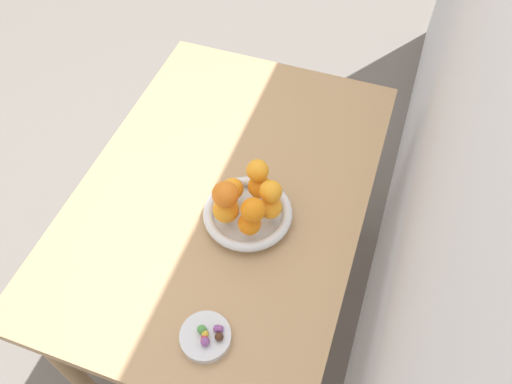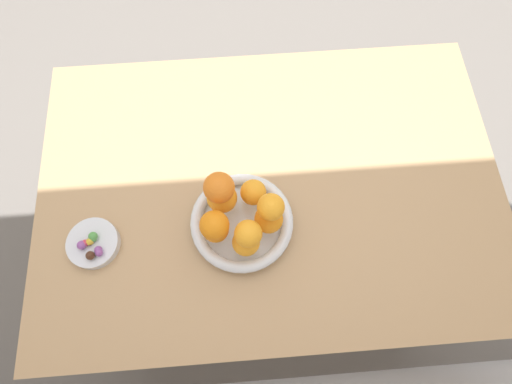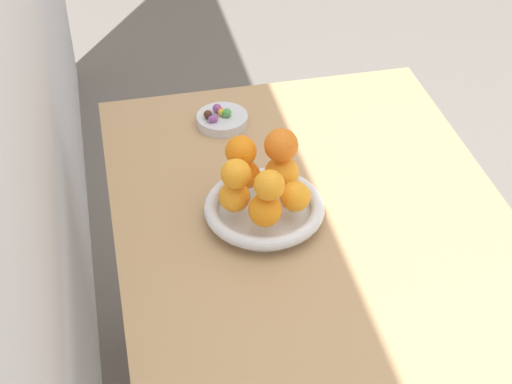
# 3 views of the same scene
# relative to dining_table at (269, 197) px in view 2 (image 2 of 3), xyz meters

# --- Properties ---
(ground_plane) EXTENTS (6.00, 6.00, 0.00)m
(ground_plane) POSITION_rel_dining_table_xyz_m (0.00, 0.00, -0.65)
(ground_plane) COLOR slate
(dining_table) EXTENTS (1.10, 0.76, 0.74)m
(dining_table) POSITION_rel_dining_table_xyz_m (0.00, 0.00, 0.00)
(dining_table) COLOR tan
(dining_table) RESTS_ON ground_plane
(fruit_bowl) EXTENTS (0.23, 0.23, 0.04)m
(fruit_bowl) POSITION_rel_dining_table_xyz_m (0.07, 0.09, 0.11)
(fruit_bowl) COLOR silver
(fruit_bowl) RESTS_ON dining_table
(candy_dish) EXTENTS (0.11, 0.11, 0.02)m
(candy_dish) POSITION_rel_dining_table_xyz_m (0.41, 0.11, 0.10)
(candy_dish) COLOR silver
(candy_dish) RESTS_ON dining_table
(orange_0) EXTENTS (0.06, 0.06, 0.06)m
(orange_0) POSITION_rel_dining_table_xyz_m (0.04, 0.04, 0.16)
(orange_0) COLOR orange
(orange_0) RESTS_ON fruit_bowl
(orange_1) EXTENTS (0.07, 0.07, 0.07)m
(orange_1) POSITION_rel_dining_table_xyz_m (0.11, 0.05, 0.16)
(orange_1) COLOR orange
(orange_1) RESTS_ON fruit_bowl
(orange_2) EXTENTS (0.06, 0.06, 0.06)m
(orange_2) POSITION_rel_dining_table_xyz_m (0.13, 0.12, 0.16)
(orange_2) COLOR orange
(orange_2) RESTS_ON fruit_bowl
(orange_3) EXTENTS (0.06, 0.06, 0.06)m
(orange_3) POSITION_rel_dining_table_xyz_m (0.07, 0.15, 0.16)
(orange_3) COLOR orange
(orange_3) RESTS_ON fruit_bowl
(orange_4) EXTENTS (0.06, 0.06, 0.06)m
(orange_4) POSITION_rel_dining_table_xyz_m (0.02, 0.11, 0.16)
(orange_4) COLOR orange
(orange_4) RESTS_ON fruit_bowl
(orange_5) EXTENTS (0.06, 0.06, 0.06)m
(orange_5) POSITION_rel_dining_table_xyz_m (0.13, 0.13, 0.21)
(orange_5) COLOR orange
(orange_5) RESTS_ON orange_2
(orange_6) EXTENTS (0.06, 0.06, 0.06)m
(orange_6) POSITION_rel_dining_table_xyz_m (0.01, 0.10, 0.22)
(orange_6) COLOR orange
(orange_6) RESTS_ON orange_4
(orange_7) EXTENTS (0.06, 0.06, 0.06)m
(orange_7) POSITION_rel_dining_table_xyz_m (0.06, 0.15, 0.21)
(orange_7) COLOR orange
(orange_7) RESTS_ON orange_3
(orange_8) EXTENTS (0.06, 0.06, 0.06)m
(orange_8) POSITION_rel_dining_table_xyz_m (0.11, 0.05, 0.23)
(orange_8) COLOR orange
(orange_8) RESTS_ON orange_1
(candy_ball_0) EXTENTS (0.02, 0.02, 0.02)m
(candy_ball_0) POSITION_rel_dining_table_xyz_m (0.40, 0.11, 0.12)
(candy_ball_0) COLOR #4C9947
(candy_ball_0) RESTS_ON candy_dish
(candy_ball_1) EXTENTS (0.02, 0.02, 0.02)m
(candy_ball_1) POSITION_rel_dining_table_xyz_m (0.38, 0.14, 0.12)
(candy_ball_1) COLOR #8C4C99
(candy_ball_1) RESTS_ON candy_dish
(candy_ball_2) EXTENTS (0.02, 0.02, 0.02)m
(candy_ball_2) POSITION_rel_dining_table_xyz_m (0.40, 0.15, 0.12)
(candy_ball_2) COLOR #472819
(candy_ball_2) RESTS_ON candy_dish
(candy_ball_3) EXTENTS (0.02, 0.02, 0.02)m
(candy_ball_3) POSITION_rel_dining_table_xyz_m (0.42, 0.12, 0.12)
(candy_ball_3) COLOR #C6384C
(candy_ball_3) RESTS_ON candy_dish
(candy_ball_4) EXTENTS (0.02, 0.02, 0.02)m
(candy_ball_4) POSITION_rel_dining_table_xyz_m (0.42, 0.12, 0.12)
(candy_ball_4) COLOR #8C4C99
(candy_ball_4) RESTS_ON candy_dish
(candy_ball_5) EXTENTS (0.02, 0.02, 0.02)m
(candy_ball_5) POSITION_rel_dining_table_xyz_m (0.41, 0.12, 0.12)
(candy_ball_5) COLOR gold
(candy_ball_5) RESTS_ON candy_dish
(candy_ball_6) EXTENTS (0.02, 0.02, 0.02)m
(candy_ball_6) POSITION_rel_dining_table_xyz_m (0.39, 0.14, 0.12)
(candy_ball_6) COLOR #8C4C99
(candy_ball_6) RESTS_ON candy_dish
(candy_ball_7) EXTENTS (0.02, 0.02, 0.02)m
(candy_ball_7) POSITION_rel_dining_table_xyz_m (0.40, 0.10, 0.12)
(candy_ball_7) COLOR #4C9947
(candy_ball_7) RESTS_ON candy_dish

